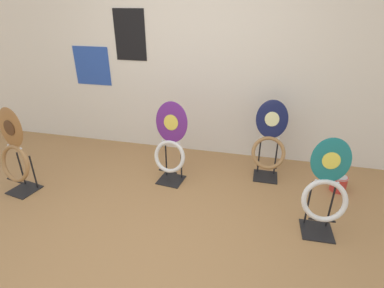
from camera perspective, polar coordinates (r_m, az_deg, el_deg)
name	(u,v)px	position (r m, az deg, el deg)	size (l,w,h in m)	color
ground_plane	(144,249)	(2.75, -9.15, -19.07)	(14.00, 14.00, 0.00)	#A37547
wall_back	(195,55)	(3.88, 0.61, 16.54)	(8.00, 0.07, 2.60)	silver
toilet_seat_display_purple_note	(170,146)	(3.36, -4.14, -0.30)	(0.40, 0.31, 0.94)	black
toilet_seat_display_navy_moon	(269,142)	(3.56, 14.52, 0.30)	(0.38, 0.35, 0.91)	black
toilet_seat_display_teal_sax	(325,193)	(2.85, 24.05, -8.51)	(0.39, 0.29, 0.92)	black
toilet_seat_display_woodgrain	(15,155)	(3.68, -30.72, -1.78)	(0.43, 0.33, 0.96)	black
paint_can	(339,183)	(3.72, 26.17, -6.66)	(0.17, 0.17, 0.18)	red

